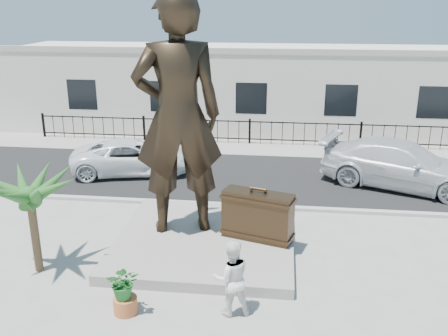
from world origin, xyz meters
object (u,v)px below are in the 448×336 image
object	(u,v)px
statue	(178,116)
suitcase	(258,216)
car_white	(132,157)
tourist	(231,278)

from	to	relation	value
statue	suitcase	bearing A→B (deg)	153.52
suitcase	car_white	bearing A→B (deg)	149.89
statue	tourist	world-z (taller)	statue
suitcase	car_white	distance (m)	8.27
statue	tourist	bearing A→B (deg)	101.23
statue	tourist	size ratio (longest dim) A/B	3.79
tourist	car_white	xyz separation A→B (m)	(-5.20, 9.43, -0.22)
car_white	tourist	bearing A→B (deg)	-164.09
statue	suitcase	distance (m)	3.69
car_white	suitcase	bearing A→B (deg)	-150.24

